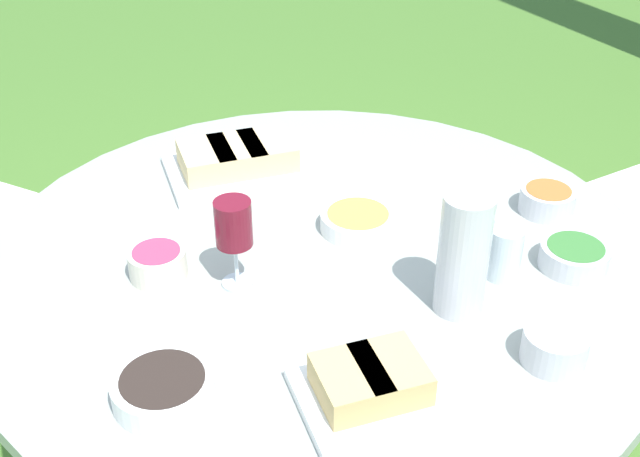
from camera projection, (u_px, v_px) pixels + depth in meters
The scene contains 12 objects.
dining_table at pixel (320, 287), 1.67m from camera, with size 1.37×1.37×0.71m.
water_pitcher at pixel (464, 254), 1.41m from camera, with size 0.10×0.09×0.24m.
wine_glass at pixel (234, 227), 1.46m from camera, with size 0.07×0.07×0.18m.
platter_bread_main at pixel (238, 160), 1.88m from camera, with size 0.40×0.38×0.08m.
platter_charcuterie at pixel (379, 385), 1.27m from camera, with size 0.35×0.32×0.07m.
bowl_fries at pixel (358, 220), 1.69m from camera, with size 0.16×0.16×0.04m.
bowl_salad at pixel (574, 255), 1.57m from camera, with size 0.14×0.14×0.05m.
bowl_olives at pixel (163, 388), 1.27m from camera, with size 0.17×0.17×0.05m.
bowl_dip_red at pixel (157, 262), 1.54m from camera, with size 0.11×0.11×0.06m.
bowl_dip_cream at pixel (555, 345), 1.34m from camera, with size 0.11×0.11×0.06m.
bowl_roasted_veg at pixel (547, 199), 1.74m from camera, with size 0.12×0.12×0.06m.
cup_water_near at pixel (504, 253), 1.53m from camera, with size 0.07×0.07×0.11m.
Camera 1 is at (0.36, -1.28, 1.64)m, focal length 45.00 mm.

